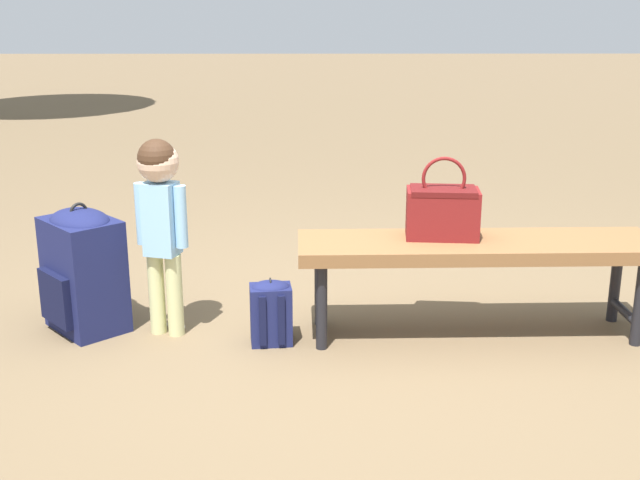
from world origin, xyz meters
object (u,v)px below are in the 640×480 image
(backpack_small, at_px, (271,310))
(backpack_large, at_px, (83,267))
(child_standing, at_px, (160,207))
(handbag, at_px, (443,210))
(park_bench, at_px, (477,252))

(backpack_small, bearing_deg, backpack_large, -11.11)
(child_standing, distance_m, backpack_large, 0.49)
(handbag, distance_m, backpack_small, 0.89)
(child_standing, bearing_deg, park_bench, 179.38)
(park_bench, bearing_deg, backpack_large, -2.55)
(park_bench, distance_m, backpack_large, 1.79)
(backpack_small, bearing_deg, child_standing, -12.30)
(child_standing, bearing_deg, handbag, -178.46)
(park_bench, height_order, handbag, handbag)
(park_bench, bearing_deg, child_standing, -0.62)
(child_standing, bearing_deg, backpack_small, 167.70)
(handbag, xyz_separation_m, backpack_small, (0.77, 0.14, -0.42))
(handbag, distance_m, backpack_large, 1.66)
(child_standing, bearing_deg, backpack_large, -9.58)
(handbag, bearing_deg, backpack_small, 10.30)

